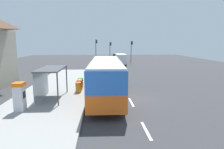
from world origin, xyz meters
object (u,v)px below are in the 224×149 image
object	(u,v)px
traffic_light_near_side	(132,48)
bus	(106,76)
recycling_bin_orange	(78,87)
sedan_near	(116,56)
recycling_bin_yellow	(80,84)
white_van	(121,59)
recycling_bin_red	(79,86)
traffic_light_median	(110,48)
sedan_far	(119,59)
traffic_light_far_side	(96,47)
recycling_bin_green	(81,83)
ticket_machine	(20,97)
bus_shelter	(48,75)

from	to	relation	value
traffic_light_near_side	bus	bearing A→B (deg)	-103.23
recycling_bin_orange	sedan_near	bearing A→B (deg)	80.25
recycling_bin_orange	recycling_bin_yellow	xyz separation A→B (m)	(0.00, 1.40, 0.00)
recycling_bin_orange	traffic_light_near_side	distance (m)	31.24
white_van	recycling_bin_red	world-z (taller)	white_van
traffic_light_median	sedan_far	bearing A→B (deg)	-54.29
white_van	sedan_far	xyz separation A→B (m)	(0.10, 5.01, -0.55)
traffic_light_far_side	traffic_light_median	world-z (taller)	traffic_light_far_side
sedan_near	sedan_far	size ratio (longest dim) A/B	0.99
recycling_bin_green	traffic_light_median	bearing A→B (deg)	81.01
white_van	recycling_bin_yellow	distance (m)	23.04
sedan_near	traffic_light_median	world-z (taller)	traffic_light_median
ticket_machine	recycling_bin_red	xyz separation A→B (m)	(3.33, 5.37, -0.52)
bus	bus_shelter	distance (m)	4.76
recycling_bin_green	traffic_light_near_side	world-z (taller)	traffic_light_near_side
traffic_light_median	recycling_bin_orange	bearing A→B (deg)	-98.40
sedan_near	white_van	bearing A→B (deg)	-90.40
traffic_light_median	recycling_bin_green	bearing A→B (deg)	-98.99
ticket_machine	recycling_bin_yellow	xyz separation A→B (m)	(3.33, 6.07, -0.52)
recycling_bin_orange	traffic_light_median	size ratio (longest dim) A/B	0.19
recycling_bin_yellow	bus_shelter	bearing A→B (deg)	-124.79
recycling_bin_red	traffic_light_median	xyz separation A→B (m)	(4.60, 30.48, 2.60)
recycling_bin_yellow	bus_shelter	size ratio (longest dim) A/B	0.24
sedan_far	recycling_bin_green	world-z (taller)	sedan_far
ticket_machine	traffic_light_far_side	bearing A→B (deg)	82.80
recycling_bin_green	recycling_bin_red	bearing A→B (deg)	-90.00
recycling_bin_red	traffic_light_far_side	xyz separation A→B (m)	(1.09, 29.68, 2.95)
ticket_machine	bus_shelter	world-z (taller)	bus_shelter
sedan_near	recycling_bin_orange	bearing A→B (deg)	-99.75
recycling_bin_yellow	traffic_light_near_side	world-z (taller)	traffic_light_near_side
bus	traffic_light_near_side	size ratio (longest dim) A/B	2.17
sedan_far	traffic_light_far_side	bearing A→B (deg)	161.21
white_van	traffic_light_far_side	size ratio (longest dim) A/B	0.95
sedan_far	recycling_bin_red	size ratio (longest dim) A/B	4.71
recycling_bin_red	traffic_light_near_side	world-z (taller)	traffic_light_near_side
white_van	recycling_bin_green	world-z (taller)	white_van
white_van	ticket_machine	size ratio (longest dim) A/B	2.69
sedan_near	recycling_bin_yellow	bearing A→B (deg)	-100.11
ticket_machine	traffic_light_far_side	world-z (taller)	traffic_light_far_side
recycling_bin_red	traffic_light_far_side	distance (m)	29.84
recycling_bin_green	sedan_far	bearing A→B (deg)	76.19
white_van	ticket_machine	bearing A→B (deg)	-109.05
recycling_bin_yellow	bus_shelter	distance (m)	4.14
recycling_bin_orange	bus_shelter	bearing A→B (deg)	-141.11
bus	recycling_bin_orange	world-z (taller)	bus
traffic_light_median	bus_shelter	size ratio (longest dim) A/B	1.22
ticket_machine	traffic_light_near_side	size ratio (longest dim) A/B	0.38
bus	recycling_bin_green	distance (m)	4.22
sedan_near	recycling_bin_orange	distance (m)	38.40
recycling_bin_green	white_van	bearing A→B (deg)	73.37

